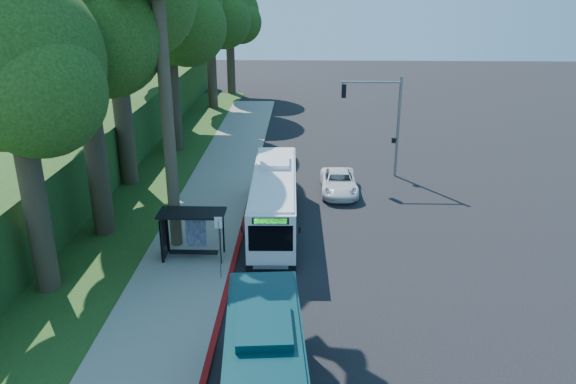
{
  "coord_description": "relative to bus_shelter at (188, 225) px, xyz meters",
  "views": [
    {
      "loc": [
        -1.61,
        -27.7,
        13.05
      ],
      "look_at": [
        -2.48,
        1.0,
        2.11
      ],
      "focal_mm": 35.0,
      "sensor_mm": 36.0,
      "label": 1
    }
  ],
  "objects": [
    {
      "name": "stop_sign_pole",
      "position": [
        1.86,
        -2.14,
        0.28
      ],
      "size": [
        0.35,
        0.06,
        3.17
      ],
      "color": "gray",
      "rests_on": "ground"
    },
    {
      "name": "tree_5",
      "position": [
        -3.16,
        42.84,
        7.16
      ],
      "size": [
        7.35,
        7.0,
        12.86
      ],
      "color": "#382B1E",
      "rests_on": "ground"
    },
    {
      "name": "bus_shelter",
      "position": [
        0.0,
        0.0,
        0.0
      ],
      "size": [
        3.2,
        1.51,
        2.55
      ],
      "color": "black",
      "rests_on": "ground"
    },
    {
      "name": "tree_4",
      "position": [
        -4.14,
        34.84,
        7.92
      ],
      "size": [
        8.4,
        8.0,
        14.14
      ],
      "color": "#382B1E",
      "rests_on": "ground"
    },
    {
      "name": "tree_0",
      "position": [
        -5.14,
        2.84,
        9.4
      ],
      "size": [
        8.4,
        8.0,
        15.7
      ],
      "color": "#382B1E",
      "rests_on": "ground"
    },
    {
      "name": "white_bus",
      "position": [
        4.0,
        4.16,
        -0.19
      ],
      "size": [
        2.63,
        11.18,
        3.32
      ],
      "rotation": [
        0.0,
        0.0,
        0.02
      ],
      "color": "white",
      "rests_on": "ground"
    },
    {
      "name": "tree_6",
      "position": [
        -5.65,
        -3.16,
        7.9
      ],
      "size": [
        7.56,
        7.2,
        13.74
      ],
      "color": "#382B1E",
      "rests_on": "ground"
    },
    {
      "name": "grass_verge",
      "position": [
        -5.74,
        7.86,
        -1.78
      ],
      "size": [
        8.0,
        70.0,
        0.06
      ],
      "primitive_type": "cube",
      "color": "#234719",
      "rests_on": "ground"
    },
    {
      "name": "tree_2",
      "position": [
        -4.64,
        18.84,
        8.67
      ],
      "size": [
        8.82,
        8.4,
        15.12
      ],
      "color": "#382B1E",
      "rests_on": "ground"
    },
    {
      "name": "sidewalk",
      "position": [
        -0.04,
        2.86,
        -1.75
      ],
      "size": [
        4.5,
        70.0,
        0.12
      ],
      "primitive_type": "cube",
      "color": "gray",
      "rests_on": "ground"
    },
    {
      "name": "pickup",
      "position": [
        7.91,
        9.45,
        -1.12
      ],
      "size": [
        2.32,
        4.98,
        1.38
      ],
      "primitive_type": "imported",
      "rotation": [
        0.0,
        0.0,
        0.01
      ],
      "color": "white",
      "rests_on": "ground"
    },
    {
      "name": "ground",
      "position": [
        7.26,
        2.86,
        -1.81
      ],
      "size": [
        140.0,
        140.0,
        0.0
      ],
      "primitive_type": "plane",
      "color": "black",
      "rests_on": "ground"
    },
    {
      "name": "traffic_signal_pole",
      "position": [
        11.04,
        12.86,
        2.62
      ],
      "size": [
        4.1,
        0.3,
        7.0
      ],
      "color": "gray",
      "rests_on": "ground"
    },
    {
      "name": "red_curb",
      "position": [
        2.26,
        -1.14,
        -1.74
      ],
      "size": [
        0.25,
        30.0,
        0.13
      ],
      "primitive_type": "cube",
      "color": "maroon",
      "rests_on": "ground"
    }
  ]
}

